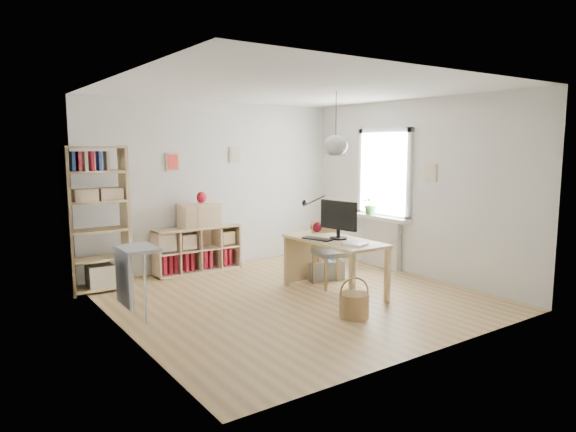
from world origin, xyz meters
TOP-DOWN VIEW (x-y plane):
  - ground at (0.00, 0.00)m, footprint 4.50×4.50m
  - room_shell at (0.55, -0.15)m, footprint 4.50×4.50m
  - window_unit at (2.23, 0.60)m, footprint 0.07×1.16m
  - radiator at (2.19, 0.60)m, footprint 0.10×0.80m
  - windowsill at (2.14, 0.60)m, footprint 0.22×1.20m
  - desk at (0.55, -0.15)m, footprint 0.70×1.50m
  - cube_shelf at (-0.47, 2.08)m, footprint 1.40×0.38m
  - tall_bookshelf at (-2.04, 1.80)m, footprint 0.80×0.38m
  - side_table at (-2.04, 0.35)m, footprint 0.40×0.55m
  - chair at (0.77, 0.21)m, footprint 0.54×0.54m
  - wicker_basket at (0.11, -1.05)m, footprint 0.35×0.35m
  - storage_chest at (0.97, 0.60)m, footprint 0.73×0.77m
  - monitor at (0.61, -0.16)m, footprint 0.24×0.60m
  - keyboard at (0.34, -0.04)m, footprint 0.26×0.44m
  - task_lamp at (0.59, 0.38)m, footprint 0.47×0.17m
  - yarn_ball at (0.66, 0.40)m, footprint 0.17×0.17m
  - paper_tray at (0.49, -0.62)m, footprint 0.28×0.32m
  - drawer_chest at (-0.41, 2.04)m, footprint 0.67×0.35m
  - red_vase at (-0.36, 2.04)m, footprint 0.16×0.16m
  - potted_plant at (2.12, 0.79)m, footprint 0.38×0.35m

SIDE VIEW (x-z plane):
  - ground at x=0.00m, z-range 0.00..0.00m
  - wicker_basket at x=0.11m, z-range -0.09..0.40m
  - storage_chest at x=0.97m, z-range -0.10..0.48m
  - cube_shelf at x=-0.47m, z-range -0.06..0.66m
  - radiator at x=2.19m, z-range 0.00..0.80m
  - chair at x=0.77m, z-range 0.07..0.99m
  - desk at x=0.55m, z-range 0.28..1.03m
  - side_table at x=-2.04m, z-range 0.24..1.09m
  - keyboard at x=0.34m, z-range 0.75..0.77m
  - paper_tray at x=0.49m, z-range 0.75..0.78m
  - windowsill at x=2.14m, z-range 0.80..0.86m
  - yarn_ball at x=0.66m, z-range 0.75..0.92m
  - drawer_chest at x=-0.41m, z-range 0.72..1.09m
  - potted_plant at x=2.12m, z-range 0.86..1.22m
  - monitor at x=0.61m, z-range 0.78..1.30m
  - tall_bookshelf at x=-2.04m, z-range 0.09..2.09m
  - task_lamp at x=0.59m, z-range 0.84..1.34m
  - red_vase at x=-0.36m, z-range 1.09..1.28m
  - window_unit at x=2.23m, z-range 0.82..2.28m
  - room_shell at x=0.55m, z-range -0.25..4.25m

